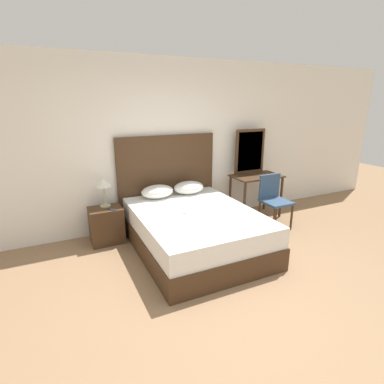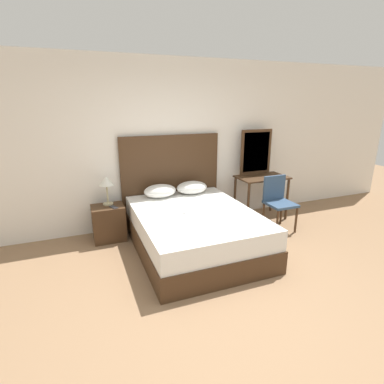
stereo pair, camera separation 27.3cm
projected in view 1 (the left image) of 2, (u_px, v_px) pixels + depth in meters
The scene contains 13 objects.
ground_plane at pixel (239, 306), 3.11m from camera, with size 16.00×16.00×0.00m, color #8C6B4C.
wall_back at pixel (157, 145), 4.84m from camera, with size 10.00×0.06×2.70m.
bed at pixel (195, 230), 4.23m from camera, with size 1.59×2.06×0.58m.
headboard at pixel (168, 181), 5.00m from camera, with size 1.67×0.05×1.52m.
pillow_left at pixel (157, 192), 4.69m from camera, with size 0.51×0.36×0.20m.
pillow_right at pixel (189, 187), 4.91m from camera, with size 0.51×0.36×0.20m.
phone_on_bed at pixel (185, 212), 4.11m from camera, with size 0.15×0.16×0.01m.
nightstand at pixel (106, 225), 4.45m from camera, with size 0.47×0.38×0.54m.
table_lamp at pixel (104, 184), 4.35m from camera, with size 0.22×0.22×0.43m.
phone_on_nightstand at pixel (112, 209), 4.32m from camera, with size 0.12×0.17×0.01m.
vanity_desk at pixel (256, 183), 5.36m from camera, with size 0.88×0.53×0.77m.
vanity_mirror at pixel (250, 151), 5.41m from camera, with size 0.61×0.03×0.79m.
chair at pixel (273, 197), 4.97m from camera, with size 0.42×0.44×0.87m.
Camera 1 is at (-1.57, -2.16, 2.04)m, focal length 28.00 mm.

